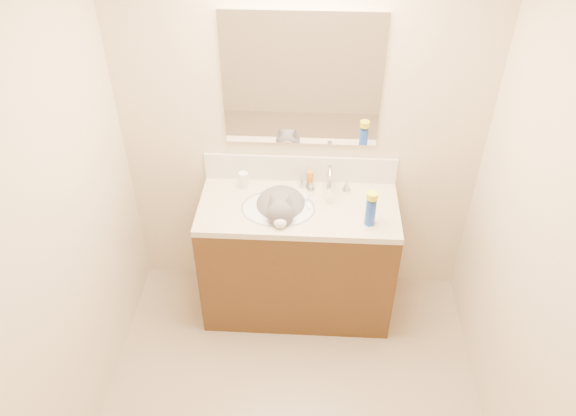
# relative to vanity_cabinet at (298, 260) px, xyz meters

# --- Properties ---
(room_shell) EXTENTS (2.24, 2.54, 2.52)m
(room_shell) POSITION_rel_vanity_cabinet_xyz_m (0.00, -0.97, 1.08)
(room_shell) COLOR beige
(room_shell) RESTS_ON ground
(vanity_cabinet) EXTENTS (1.20, 0.55, 0.82)m
(vanity_cabinet) POSITION_rel_vanity_cabinet_xyz_m (0.00, 0.00, 0.00)
(vanity_cabinet) COLOR #442B13
(vanity_cabinet) RESTS_ON ground
(counter_slab) EXTENTS (1.20, 0.55, 0.04)m
(counter_slab) POSITION_rel_vanity_cabinet_xyz_m (0.00, 0.00, 0.43)
(counter_slab) COLOR beige
(counter_slab) RESTS_ON vanity_cabinet
(basin) EXTENTS (0.45, 0.36, 0.14)m
(basin) POSITION_rel_vanity_cabinet_xyz_m (-0.12, -0.03, 0.38)
(basin) COLOR silver
(basin) RESTS_ON vanity_cabinet
(faucet) EXTENTS (0.28, 0.20, 0.21)m
(faucet) POSITION_rel_vanity_cabinet_xyz_m (0.18, 0.14, 0.54)
(faucet) COLOR silver
(faucet) RESTS_ON counter_slab
(cat) EXTENTS (0.37, 0.45, 0.34)m
(cat) POSITION_rel_vanity_cabinet_xyz_m (-0.10, -0.01, 0.43)
(cat) COLOR #555355
(cat) RESTS_ON basin
(backsplash) EXTENTS (1.20, 0.02, 0.18)m
(backsplash) POSITION_rel_vanity_cabinet_xyz_m (0.00, 0.26, 0.54)
(backsplash) COLOR silver
(backsplash) RESTS_ON counter_slab
(mirror) EXTENTS (0.90, 0.02, 0.80)m
(mirror) POSITION_rel_vanity_cabinet_xyz_m (0.00, 0.26, 1.13)
(mirror) COLOR white
(mirror) RESTS_ON room_shell
(pill_bottle) EXTENTS (0.06, 0.06, 0.10)m
(pill_bottle) POSITION_rel_vanity_cabinet_xyz_m (-0.35, 0.17, 0.50)
(pill_bottle) COLOR white
(pill_bottle) RESTS_ON counter_slab
(pill_label) EXTENTS (0.06, 0.06, 0.04)m
(pill_label) POSITION_rel_vanity_cabinet_xyz_m (-0.35, 0.17, 0.49)
(pill_label) COLOR orange
(pill_label) RESTS_ON pill_bottle
(silver_jar) EXTENTS (0.07, 0.07, 0.06)m
(silver_jar) POSITION_rel_vanity_cabinet_xyz_m (0.03, 0.20, 0.48)
(silver_jar) COLOR #B7B7BC
(silver_jar) RESTS_ON counter_slab
(amber_bottle) EXTENTS (0.05, 0.05, 0.11)m
(amber_bottle) POSITION_rel_vanity_cabinet_xyz_m (0.06, 0.21, 0.50)
(amber_bottle) COLOR #C37616
(amber_bottle) RESTS_ON counter_slab
(toothbrush) EXTENTS (0.05, 0.15, 0.01)m
(toothbrush) POSITION_rel_vanity_cabinet_xyz_m (0.05, 0.04, 0.46)
(toothbrush) COLOR white
(toothbrush) RESTS_ON counter_slab
(toothbrush_head) EXTENTS (0.02, 0.03, 0.01)m
(toothbrush_head) POSITION_rel_vanity_cabinet_xyz_m (0.05, 0.04, 0.46)
(toothbrush_head) COLOR #718DF1
(toothbrush_head) RESTS_ON counter_slab
(spray_can) EXTENTS (0.07, 0.07, 0.16)m
(spray_can) POSITION_rel_vanity_cabinet_xyz_m (0.41, -0.14, 0.53)
(spray_can) COLOR #1A43B9
(spray_can) RESTS_ON counter_slab
(spray_cap) EXTENTS (0.08, 0.08, 0.04)m
(spray_cap) POSITION_rel_vanity_cabinet_xyz_m (0.41, -0.14, 0.65)
(spray_cap) COLOR yellow
(spray_cap) RESTS_ON spray_can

